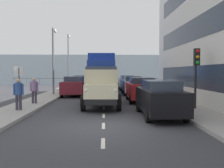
# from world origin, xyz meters

# --- Properties ---
(ground_plane) EXTENTS (80.00, 80.00, 0.00)m
(ground_plane) POSITION_xyz_m (0.00, -9.74, 0.00)
(ground_plane) COLOR #38383D
(sidewalk_left) EXTENTS (2.13, 39.85, 0.15)m
(sidewalk_left) POSITION_xyz_m (-4.64, -9.74, 0.07)
(sidewalk_left) COLOR #9E9993
(sidewalk_left) RESTS_ON ground_plane
(sidewalk_right) EXTENTS (2.13, 39.85, 0.15)m
(sidewalk_right) POSITION_xyz_m (4.64, -9.74, 0.07)
(sidewalk_right) COLOR #9E9993
(sidewalk_right) RESTS_ON ground_plane
(road_centreline_markings) EXTENTS (0.12, 36.42, 0.01)m
(road_centreline_markings) POSITION_xyz_m (0.00, -9.80, 0.00)
(road_centreline_markings) COLOR silver
(road_centreline_markings) RESTS_ON ground_plane
(sea_horizon) EXTENTS (80.00, 0.80, 5.00)m
(sea_horizon) POSITION_xyz_m (0.00, -32.67, 2.50)
(sea_horizon) COLOR #84939E
(sea_horizon) RESTS_ON ground_plane
(seawall_railing) EXTENTS (28.08, 0.08, 1.20)m
(seawall_railing) POSITION_xyz_m (-0.00, -29.07, 0.92)
(seawall_railing) COLOR #4C5156
(seawall_railing) RESTS_ON ground_plane
(truck_vintage_cream) EXTENTS (2.17, 5.64, 2.43)m
(truck_vintage_cream) POSITION_xyz_m (0.15, -5.13, 1.18)
(truck_vintage_cream) COLOR black
(truck_vintage_cream) RESTS_ON ground_plane
(lorry_cargo_blue) EXTENTS (2.58, 8.20, 3.87)m
(lorry_cargo_blue) POSITION_xyz_m (0.24, -15.34, 2.08)
(lorry_cargo_blue) COLOR #193899
(lorry_cargo_blue) RESTS_ON ground_plane
(car_black_kerbside_near) EXTENTS (1.76, 4.58, 1.72)m
(car_black_kerbside_near) POSITION_xyz_m (-2.63, -2.01, 0.90)
(car_black_kerbside_near) COLOR black
(car_black_kerbside_near) RESTS_ON ground_plane
(car_red_kerbside_1) EXTENTS (1.88, 4.08, 1.72)m
(car_red_kerbside_1) POSITION_xyz_m (-2.63, -7.96, 0.90)
(car_red_kerbside_1) COLOR #B21E1E
(car_red_kerbside_1) RESTS_ON ground_plane
(car_silver_kerbside_2) EXTENTS (1.77, 4.54, 1.72)m
(car_silver_kerbside_2) POSITION_xyz_m (-2.63, -13.79, 0.90)
(car_silver_kerbside_2) COLOR #B7BABF
(car_silver_kerbside_2) RESTS_ON ground_plane
(car_grey_kerbside_3) EXTENTS (1.77, 4.47, 1.72)m
(car_grey_kerbside_3) POSITION_xyz_m (-2.63, -19.59, 0.90)
(car_grey_kerbside_3) COLOR slate
(car_grey_kerbside_3) RESTS_ON ground_plane
(car_maroon_oppositeside_0) EXTENTS (1.93, 4.60, 1.72)m
(car_maroon_oppositeside_0) POSITION_xyz_m (2.63, -12.46, 0.90)
(car_maroon_oppositeside_0) COLOR maroon
(car_maroon_oppositeside_0) RESTS_ON ground_plane
(car_navy_oppositeside_1) EXTENTS (1.91, 4.42, 1.72)m
(car_navy_oppositeside_1) POSITION_xyz_m (2.63, -18.84, 0.90)
(car_navy_oppositeside_1) COLOR navy
(car_navy_oppositeside_1) RESTS_ON ground_plane
(pedestrian_in_dark_coat) EXTENTS (0.53, 0.34, 1.63)m
(pedestrian_in_dark_coat) POSITION_xyz_m (4.38, -3.30, 1.10)
(pedestrian_in_dark_coat) COLOR #383342
(pedestrian_in_dark_coat) RESTS_ON sidewalk_right
(pedestrian_couple_b) EXTENTS (0.53, 0.34, 1.60)m
(pedestrian_couple_b) POSITION_xyz_m (4.37, -6.10, 1.08)
(pedestrian_couple_b) COLOR #383342
(pedestrian_couple_b) RESTS_ON sidewalk_right
(traffic_light_near) EXTENTS (0.28, 0.41, 3.20)m
(traffic_light_near) POSITION_xyz_m (-4.92, -3.52, 2.47)
(traffic_light_near) COLOR black
(traffic_light_near) RESTS_ON sidewalk_left
(lamp_post_promenade) EXTENTS (0.32, 1.14, 5.88)m
(lamp_post_promenade) POSITION_xyz_m (4.52, -12.92, 3.69)
(lamp_post_promenade) COLOR #59595B
(lamp_post_promenade) RESTS_ON sidewalk_right
(lamp_post_far) EXTENTS (0.32, 1.14, 7.00)m
(lamp_post_far) POSITION_xyz_m (4.83, -24.27, 4.28)
(lamp_post_far) COLOR #59595B
(lamp_post_far) RESTS_ON sidewalk_right
(street_sign) EXTENTS (0.50, 0.07, 2.25)m
(street_sign) POSITION_xyz_m (4.41, -3.51, 1.68)
(street_sign) COLOR #4C4C4C
(street_sign) RESTS_ON sidewalk_right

